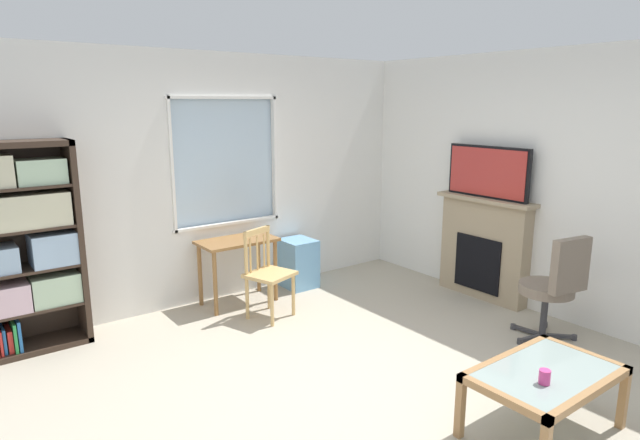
{
  "coord_description": "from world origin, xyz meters",
  "views": [
    {
      "loc": [
        -2.47,
        -2.82,
        2.13
      ],
      "look_at": [
        0.16,
        0.68,
        1.17
      ],
      "focal_mm": 30.11,
      "sensor_mm": 36.0,
      "label": 1
    }
  ],
  "objects_px": {
    "fireplace": "(484,248)",
    "sippy_cup": "(545,377)",
    "plastic_drawer_unit": "(298,263)",
    "office_chair": "(555,284)",
    "desk_under_window": "(237,251)",
    "bookshelf": "(22,243)",
    "tv": "(488,172)",
    "wooden_chair": "(267,272)",
    "coffee_table": "(545,379)"
  },
  "relations": [
    {
      "from": "office_chair",
      "to": "tv",
      "type": "bearing_deg",
      "value": 67.77
    },
    {
      "from": "fireplace",
      "to": "sippy_cup",
      "type": "height_order",
      "value": "fireplace"
    },
    {
      "from": "plastic_drawer_unit",
      "to": "tv",
      "type": "bearing_deg",
      "value": -46.8
    },
    {
      "from": "wooden_chair",
      "to": "tv",
      "type": "relative_size",
      "value": 0.92
    },
    {
      "from": "coffee_table",
      "to": "sippy_cup",
      "type": "xyz_separation_m",
      "value": [
        -0.16,
        -0.08,
        0.11
      ]
    },
    {
      "from": "bookshelf",
      "to": "tv",
      "type": "height_order",
      "value": "bookshelf"
    },
    {
      "from": "tv",
      "to": "coffee_table",
      "type": "bearing_deg",
      "value": -134.37
    },
    {
      "from": "office_chair",
      "to": "coffee_table",
      "type": "height_order",
      "value": "office_chair"
    },
    {
      "from": "tv",
      "to": "office_chair",
      "type": "height_order",
      "value": "tv"
    },
    {
      "from": "plastic_drawer_unit",
      "to": "office_chair",
      "type": "xyz_separation_m",
      "value": [
        0.97,
        -2.62,
        0.27
      ]
    },
    {
      "from": "plastic_drawer_unit",
      "to": "bookshelf",
      "type": "bearing_deg",
      "value": 178.87
    },
    {
      "from": "wooden_chair",
      "to": "coffee_table",
      "type": "relative_size",
      "value": 0.9
    },
    {
      "from": "plastic_drawer_unit",
      "to": "office_chair",
      "type": "relative_size",
      "value": 0.57
    },
    {
      "from": "plastic_drawer_unit",
      "to": "sippy_cup",
      "type": "xyz_separation_m",
      "value": [
        -0.52,
        -3.41,
        0.21
      ]
    },
    {
      "from": "desk_under_window",
      "to": "office_chair",
      "type": "relative_size",
      "value": 0.82
    },
    {
      "from": "desk_under_window",
      "to": "plastic_drawer_unit",
      "type": "relative_size",
      "value": 1.45
    },
    {
      "from": "desk_under_window",
      "to": "fireplace",
      "type": "height_order",
      "value": "fireplace"
    },
    {
      "from": "plastic_drawer_unit",
      "to": "wooden_chair",
      "type": "bearing_deg",
      "value": -143.54
    },
    {
      "from": "plastic_drawer_unit",
      "to": "fireplace",
      "type": "relative_size",
      "value": 0.49
    },
    {
      "from": "wooden_chair",
      "to": "office_chair",
      "type": "relative_size",
      "value": 0.9
    },
    {
      "from": "bookshelf",
      "to": "plastic_drawer_unit",
      "type": "bearing_deg",
      "value": -1.13
    },
    {
      "from": "coffee_table",
      "to": "office_chair",
      "type": "bearing_deg",
      "value": 28.23
    },
    {
      "from": "bookshelf",
      "to": "plastic_drawer_unit",
      "type": "relative_size",
      "value": 3.22
    },
    {
      "from": "desk_under_window",
      "to": "coffee_table",
      "type": "relative_size",
      "value": 0.82
    },
    {
      "from": "bookshelf",
      "to": "desk_under_window",
      "type": "distance_m",
      "value": 2.02
    },
    {
      "from": "desk_under_window",
      "to": "wooden_chair",
      "type": "height_order",
      "value": "wooden_chair"
    },
    {
      "from": "bookshelf",
      "to": "wooden_chair",
      "type": "xyz_separation_m",
      "value": [
        2.03,
        -0.62,
        -0.5
      ]
    },
    {
      "from": "tv",
      "to": "coffee_table",
      "type": "distance_m",
      "value": 2.74
    },
    {
      "from": "wooden_chair",
      "to": "plastic_drawer_unit",
      "type": "xyz_separation_m",
      "value": [
        0.77,
        0.57,
        -0.18
      ]
    },
    {
      "from": "wooden_chair",
      "to": "desk_under_window",
      "type": "bearing_deg",
      "value": 95.75
    },
    {
      "from": "wooden_chair",
      "to": "fireplace",
      "type": "height_order",
      "value": "fireplace"
    },
    {
      "from": "plastic_drawer_unit",
      "to": "coffee_table",
      "type": "distance_m",
      "value": 3.35
    },
    {
      "from": "fireplace",
      "to": "office_chair",
      "type": "bearing_deg",
      "value": -113.03
    },
    {
      "from": "coffee_table",
      "to": "sippy_cup",
      "type": "bearing_deg",
      "value": -153.24
    },
    {
      "from": "fireplace",
      "to": "coffee_table",
      "type": "relative_size",
      "value": 1.15
    },
    {
      "from": "bookshelf",
      "to": "fireplace",
      "type": "bearing_deg",
      "value": -20.29
    },
    {
      "from": "desk_under_window",
      "to": "coffee_table",
      "type": "bearing_deg",
      "value": -82.02
    },
    {
      "from": "bookshelf",
      "to": "fireplace",
      "type": "relative_size",
      "value": 1.59
    },
    {
      "from": "bookshelf",
      "to": "tv",
      "type": "xyz_separation_m",
      "value": [
        4.22,
        -1.57,
        0.44
      ]
    },
    {
      "from": "wooden_chair",
      "to": "plastic_drawer_unit",
      "type": "distance_m",
      "value": 0.97
    },
    {
      "from": "fireplace",
      "to": "coffee_table",
      "type": "height_order",
      "value": "fireplace"
    },
    {
      "from": "tv",
      "to": "office_chair",
      "type": "xyz_separation_m",
      "value": [
        -0.45,
        -1.11,
        -0.85
      ]
    },
    {
      "from": "desk_under_window",
      "to": "office_chair",
      "type": "xyz_separation_m",
      "value": [
        1.79,
        -2.57,
        -0.02
      ]
    },
    {
      "from": "coffee_table",
      "to": "sippy_cup",
      "type": "relative_size",
      "value": 11.06
    },
    {
      "from": "plastic_drawer_unit",
      "to": "sippy_cup",
      "type": "distance_m",
      "value": 3.46
    },
    {
      "from": "coffee_table",
      "to": "desk_under_window",
      "type": "bearing_deg",
      "value": 97.98
    },
    {
      "from": "plastic_drawer_unit",
      "to": "tv",
      "type": "relative_size",
      "value": 0.57
    },
    {
      "from": "fireplace",
      "to": "desk_under_window",
      "type": "bearing_deg",
      "value": 147.06
    },
    {
      "from": "fireplace",
      "to": "sippy_cup",
      "type": "distance_m",
      "value": 2.73
    },
    {
      "from": "desk_under_window",
      "to": "plastic_drawer_unit",
      "type": "distance_m",
      "value": 0.87
    }
  ]
}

